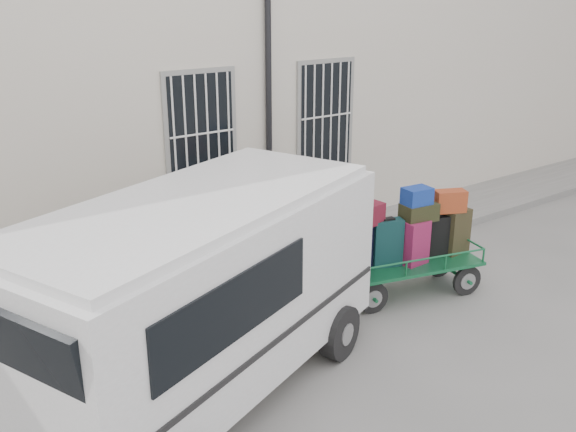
# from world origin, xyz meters

# --- Properties ---
(ground) EXTENTS (80.00, 80.00, 0.00)m
(ground) POSITION_xyz_m (0.00, 0.00, 0.00)
(ground) COLOR slate
(ground) RESTS_ON ground
(building) EXTENTS (24.00, 5.15, 6.00)m
(building) POSITION_xyz_m (0.00, 5.50, 3.00)
(building) COLOR beige
(building) RESTS_ON ground
(sidewalk) EXTENTS (24.00, 1.70, 0.15)m
(sidewalk) POSITION_xyz_m (0.00, 2.20, 0.07)
(sidewalk) COLOR slate
(sidewalk) RESTS_ON ground
(luggage_cart) EXTENTS (2.64, 1.53, 1.78)m
(luggage_cart) POSITION_xyz_m (1.60, -0.05, 0.92)
(luggage_cart) COLOR black
(luggage_cart) RESTS_ON ground
(van) EXTENTS (5.29, 3.66, 2.48)m
(van) POSITION_xyz_m (-2.38, -0.49, 1.42)
(van) COLOR silver
(van) RESTS_ON ground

